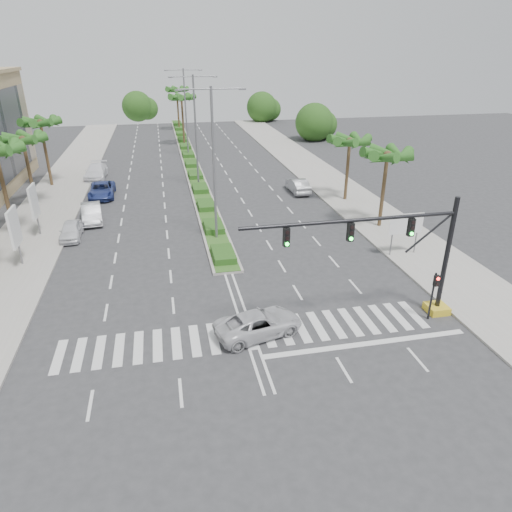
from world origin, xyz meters
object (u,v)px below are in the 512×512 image
Objects in this scene: car_parked_a at (71,231)px; car_parked_b at (92,213)px; car_parked_d at (96,172)px; car_parked_c at (102,190)px; car_right at (298,185)px; car_crossing at (259,324)px.

car_parked_b is (1.21, 3.97, 0.11)m from car_parked_a.
car_parked_d is (-1.21, 15.70, 0.03)m from car_parked_b.
car_parked_c is 1.17× the size of car_right.
car_parked_a is 11.64m from car_parked_c.
car_parked_b reaches higher than car_parked_c.
car_parked_d reaches higher than car_crossing.
car_right reaches higher than car_parked_c.
car_right is (9.95, 25.86, 0.09)m from car_crossing.
car_parked_d is (0.00, 19.66, 0.14)m from car_parked_a.
car_parked_c is at bearing 81.70° from car_parked_a.
car_right is (21.05, 4.97, -0.02)m from car_parked_b.
car_parked_a is 0.71× the size of car_parked_d.
car_parked_c is at bearing -77.10° from car_parked_d.
car_parked_a is 20.93m from car_crossing.
car_right is (22.27, 8.94, 0.09)m from car_parked_a.
car_crossing is at bearing -68.39° from car_parked_d.
car_crossing is 1.05× the size of car_right.
car_crossing is (10.91, -28.47, -0.08)m from car_parked_c.
car_crossing is at bearing -55.25° from car_parked_a.
car_parked_b is 0.88× the size of car_parked_c.
car_crossing is at bearing -69.91° from car_parked_b.
car_right is at bearing -7.79° from car_parked_c.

